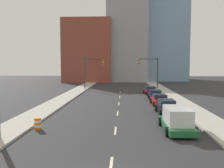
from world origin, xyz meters
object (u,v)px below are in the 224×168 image
at_px(sedan_red, 160,100).
at_px(traffic_signal_left, 90,69).
at_px(traffic_barrel, 38,124).
at_px(box_truck_green, 177,120).
at_px(sedan_black, 167,107).
at_px(sedan_navy, 155,95).
at_px(sedan_maroon, 150,91).
at_px(traffic_signal_right, 152,69).

bearing_deg(sedan_red, traffic_signal_left, 119.73).
distance_m(traffic_barrel, box_truck_green, 11.26).
bearing_deg(sedan_black, sedan_navy, 87.62).
distance_m(sedan_red, sedan_maroon, 11.49).
xyz_separation_m(traffic_signal_right, sedan_red, (-1.19, -19.41, -3.70)).
bearing_deg(sedan_black, sedan_maroon, 88.37).
bearing_deg(sedan_black, box_truck_green, -94.41).
xyz_separation_m(traffic_signal_left, traffic_signal_right, (12.98, 0.00, 0.00)).
bearing_deg(traffic_signal_left, sedan_red, -58.71).
relative_size(traffic_signal_right, box_truck_green, 1.26).
xyz_separation_m(traffic_signal_right, sedan_black, (-1.29, -25.33, -3.65)).
bearing_deg(sedan_navy, traffic_signal_left, 131.06).
bearing_deg(traffic_signal_left, traffic_signal_right, 0.00).
relative_size(sedan_black, sedan_red, 1.04).
distance_m(traffic_signal_left, sedan_navy, 18.91).
xyz_separation_m(sedan_black, sedan_navy, (0.20, 11.10, -0.05)).
xyz_separation_m(traffic_signal_left, traffic_barrel, (0.08, -32.27, -3.87)).
bearing_deg(sedan_red, traffic_barrel, -133.90).
bearing_deg(sedan_maroon, sedan_black, -93.46).
distance_m(traffic_signal_left, sedan_maroon, 14.66).
distance_m(traffic_barrel, sedan_red, 17.40).
distance_m(traffic_signal_left, sedan_red, 23.01).
xyz_separation_m(sedan_navy, sedan_maroon, (-0.11, 6.31, -0.01)).
distance_m(traffic_signal_right, traffic_barrel, 34.96).
relative_size(box_truck_green, sedan_maroon, 1.19).
bearing_deg(box_truck_green, sedan_black, 86.49).
bearing_deg(sedan_navy, traffic_signal_right, 86.79).
bearing_deg(sedan_maroon, sedan_red, -93.09).
relative_size(box_truck_green, sedan_navy, 1.18).
bearing_deg(traffic_signal_right, traffic_signal_left, 180.00).
height_order(traffic_signal_right, sedan_maroon, traffic_signal_right).
bearing_deg(traffic_barrel, sedan_black, 30.84).
bearing_deg(box_truck_green, traffic_signal_right, 86.60).
xyz_separation_m(sedan_black, sedan_maroon, (0.08, 17.41, -0.06)).
relative_size(traffic_signal_right, sedan_maroon, 1.49).
xyz_separation_m(traffic_barrel, box_truck_green, (11.25, -0.00, 0.44)).
xyz_separation_m(traffic_signal_left, sedan_navy, (11.89, -14.23, -3.70)).
height_order(box_truck_green, sedan_black, box_truck_green).
xyz_separation_m(traffic_signal_left, sedan_maroon, (11.77, -7.91, -3.70)).
height_order(traffic_signal_left, sedan_black, traffic_signal_left).
bearing_deg(traffic_barrel, traffic_signal_right, 68.20).
distance_m(box_truck_green, sedan_navy, 18.05).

